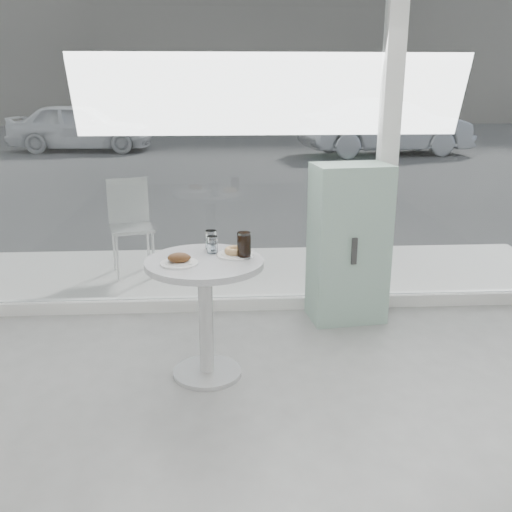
{
  "coord_description": "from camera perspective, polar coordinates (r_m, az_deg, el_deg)",
  "views": [
    {
      "loc": [
        -0.39,
        -1.38,
        1.8
      ],
      "look_at": [
        -0.2,
        1.7,
        0.85
      ],
      "focal_mm": 40.0,
      "sensor_mm": 36.0,
      "label": 1
    }
  ],
  "objects": [
    {
      "name": "storefront",
      "position": [
        4.41,
        2.64,
        15.92
      ],
      "size": [
        5.0,
        0.14,
        3.0
      ],
      "color": "white",
      "rests_on": "ground"
    },
    {
      "name": "main_table",
      "position": [
        3.51,
        -5.1,
        -3.8
      ],
      "size": [
        0.72,
        0.72,
        0.77
      ],
      "color": "silver",
      "rests_on": "ground"
    },
    {
      "name": "patio_deck",
      "position": [
        5.49,
        0.76,
        -1.77
      ],
      "size": [
        5.6,
        1.6,
        0.05
      ],
      "primitive_type": "cube",
      "color": "silver",
      "rests_on": "ground"
    },
    {
      "name": "street",
      "position": [
        17.48,
        -2.21,
        11.14
      ],
      "size": [
        40.0,
        24.0,
        0.0
      ],
      "primitive_type": "cube",
      "color": "#3A3A3A",
      "rests_on": "ground"
    },
    {
      "name": "far_building",
      "position": [
        26.48,
        -2.81,
        21.81
      ],
      "size": [
        40.0,
        2.0,
        8.0
      ],
      "primitive_type": "cube",
      "color": "gray",
      "rests_on": "ground"
    },
    {
      "name": "mint_cabinet",
      "position": [
        4.42,
        9.23,
        1.21
      ],
      "size": [
        0.61,
        0.44,
        1.22
      ],
      "rotation": [
        0.0,
        0.0,
        0.13
      ],
      "color": "#8FB6A1",
      "rests_on": "ground"
    },
    {
      "name": "patio_chair",
      "position": [
        5.48,
        -12.43,
        3.53
      ],
      "size": [
        0.47,
        0.47,
        0.88
      ],
      "rotation": [
        0.0,
        0.0,
        0.27
      ],
      "color": "silver",
      "rests_on": "patio_deck"
    },
    {
      "name": "car_white",
      "position": [
        16.28,
        -17.07,
        12.24
      ],
      "size": [
        3.82,
        1.73,
        1.27
      ],
      "primitive_type": "imported",
      "rotation": [
        0.0,
        0.0,
        1.51
      ],
      "color": "white",
      "rests_on": "street"
    },
    {
      "name": "car_silver",
      "position": [
        15.15,
        12.9,
        12.48
      ],
      "size": [
        4.41,
        2.11,
        1.39
      ],
      "primitive_type": "imported",
      "rotation": [
        0.0,
        0.0,
        1.72
      ],
      "color": "#AAAEB2",
      "rests_on": "street"
    },
    {
      "name": "plate_fritter",
      "position": [
        3.37,
        -7.64,
        -0.38
      ],
      "size": [
        0.22,
        0.22,
        0.07
      ],
      "color": "white",
      "rests_on": "main_table"
    },
    {
      "name": "plate_donut",
      "position": [
        3.51,
        -2.12,
        0.36
      ],
      "size": [
        0.22,
        0.22,
        0.05
      ],
      "color": "white",
      "rests_on": "main_table"
    },
    {
      "name": "water_tumbler_a",
      "position": [
        3.65,
        -4.5,
        1.53
      ],
      "size": [
        0.07,
        0.07,
        0.12
      ],
      "color": "white",
      "rests_on": "main_table"
    },
    {
      "name": "water_tumbler_b",
      "position": [
        3.56,
        -4.4,
        1.05
      ],
      "size": [
        0.07,
        0.07,
        0.11
      ],
      "color": "white",
      "rests_on": "main_table"
    },
    {
      "name": "cola_glass",
      "position": [
        3.44,
        -1.21,
        1.02
      ],
      "size": [
        0.08,
        0.08,
        0.16
      ],
      "color": "white",
      "rests_on": "main_table"
    }
  ]
}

